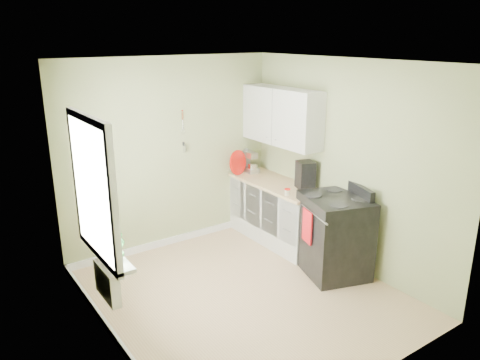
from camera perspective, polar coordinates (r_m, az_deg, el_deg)
floor at (r=5.74m, az=0.55°, el=-13.91°), size 3.20×3.60×0.02m
ceiling at (r=4.91m, az=0.65°, el=14.34°), size 3.20×3.60×0.02m
wall_back at (r=6.66m, az=-8.50°, el=3.11°), size 3.20×0.02×2.70m
wall_left at (r=4.48m, az=-16.47°, el=-4.58°), size 0.02×3.60×2.70m
wall_right at (r=6.20m, az=12.81°, el=1.79°), size 0.02×3.60×2.70m
base_cabinets at (r=6.97m, az=4.51°, el=-4.01°), size 0.60×1.60×0.87m
countertop at (r=6.81m, az=4.54°, el=-0.46°), size 0.64×1.60×0.04m
upper_cabinets at (r=6.74m, az=5.09°, el=7.75°), size 0.35×1.40×0.80m
window at (r=4.69m, az=-17.57°, el=-1.09°), size 0.06×1.14×1.44m
window_sill at (r=4.96m, az=-16.05°, el=-8.30°), size 0.18×1.14×0.04m
radiator at (r=5.06m, az=-15.87°, el=-11.97°), size 0.12×0.50×0.35m
wall_utensils at (r=6.68m, az=-6.92°, el=5.10°), size 0.02×0.14×0.58m
stove at (r=6.13m, az=11.43°, el=-6.53°), size 0.97×1.02×1.16m
stand_mixer at (r=7.27m, az=1.24°, el=2.17°), size 0.21×0.31×0.36m
kettle at (r=7.19m, az=-0.56°, el=1.49°), size 0.18×0.11×0.18m
coffee_maker at (r=6.55m, az=7.95°, el=0.54°), size 0.29×0.30×0.38m
red_tray at (r=7.11m, az=-0.25°, el=2.14°), size 0.38×0.17×0.38m
jar at (r=6.27m, az=5.78°, el=-1.45°), size 0.08×0.08×0.09m
plant_a at (r=4.58m, az=-14.67°, el=-7.84°), size 0.21×0.18×0.32m
plant_b at (r=4.78m, az=-15.59°, el=-7.07°), size 0.20×0.20×0.29m
plant_c at (r=5.23m, az=-17.52°, el=-4.98°), size 0.24×0.24×0.31m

